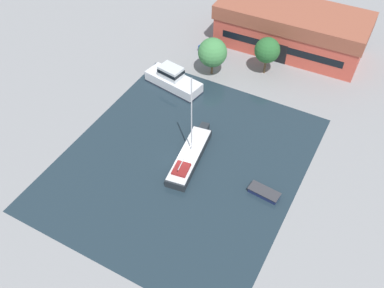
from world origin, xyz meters
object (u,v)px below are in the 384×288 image
Objects in this scene: sailboat_moored at (190,156)px; motor_cruiser at (173,80)px; quay_tree_by_water at (267,50)px; small_dinghy at (264,192)px; quay_tree_near_building at (213,53)px; parked_car at (212,49)px; warehouse_building at (291,29)px.

motor_cruiser is at bearing 120.23° from sailboat_moored.
small_dinghy is at bearing -68.18° from quay_tree_by_water.
small_dinghy is (16.76, -18.99, -3.68)m from quay_tree_near_building.
small_dinghy is at bearing -48.57° from quay_tree_near_building.
parked_car is 0.37× the size of sailboat_moored.
parked_car is 1.19× the size of small_dinghy.
sailboat_moored reaches higher than small_dinghy.
parked_car is at bearing 175.47° from quay_tree_by_water.
warehouse_building reaches higher than small_dinghy.
sailboat_moored is at bearing 30.03° from parked_car.
quay_tree_near_building reaches higher than quay_tree_by_water.
motor_cruiser is (-12.15, -19.10, -2.45)m from warehouse_building.
quay_tree_by_water is 22.90m from sailboat_moored.
parked_car reaches higher than small_dinghy.
parked_car is at bearing 101.93° from sailboat_moored.
quay_tree_near_building is at bearing 99.88° from sailboat_moored.
small_dinghy is (10.82, -0.75, -0.34)m from sailboat_moored.
sailboat_moored reaches higher than warehouse_building.
quay_tree_by_water is 10.64m from parked_car.
small_dinghy is (9.34, -23.31, -3.93)m from quay_tree_by_water.
quay_tree_by_water is (-0.88, -8.88, 0.58)m from warehouse_building.
warehouse_building is 2.60× the size of motor_cruiser.
sailboat_moored is at bearing -95.58° from warehouse_building.
parked_car is 30.93m from small_dinghy.
quay_tree_near_building is at bearing -149.79° from quay_tree_by_water.
quay_tree_by_water is 0.49× the size of sailboat_moored.
quay_tree_near_building reaches higher than small_dinghy.
sailboat_moored is at bearing 91.26° from small_dinghy.
quay_tree_by_water is 1.32× the size of parked_car.
motor_cruiser is (-9.79, 12.35, 0.57)m from sailboat_moored.
quay_tree_near_building reaches higher than motor_cruiser.
quay_tree_by_water is at bearing -96.94° from warehouse_building.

